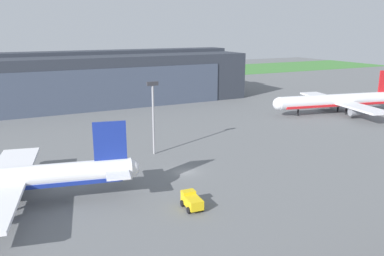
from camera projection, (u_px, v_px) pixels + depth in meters
The scene contains 7 objects.
ground_plane at pixel (186, 172), 73.08m from camera, with size 440.00×440.00×0.00m, color slate.
grass_field_strip at pixel (58, 79), 206.44m from camera, with size 440.00×56.00×0.08m, color #43823B.
maintenance_hangar at pixel (100, 77), 143.60m from camera, with size 99.73×39.72×17.97m.
airliner_near_right at pixel (0, 181), 57.81m from camera, with size 40.74×33.10×12.12m.
airliner_far_left at pixel (338, 101), 122.42m from camera, with size 43.25×37.48×12.88m.
stair_truck at pixel (192, 201), 58.18m from camera, with size 2.67×4.32×2.26m.
apron_light_mast at pixel (153, 111), 81.46m from camera, with size 2.40×0.50×15.31m.
Camera 1 is at (-29.76, -62.08, 25.85)m, focal length 37.06 mm.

